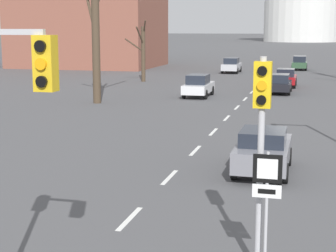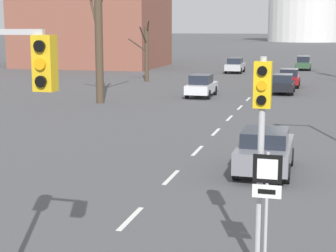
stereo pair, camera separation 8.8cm
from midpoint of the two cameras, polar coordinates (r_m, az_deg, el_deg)
lane_stripe_1 at (r=15.94m, az=-4.08°, el=-9.36°), size 0.16×2.00×0.01m
lane_stripe_2 at (r=20.06m, az=0.03°, el=-5.22°), size 0.16×2.00×0.01m
lane_stripe_3 at (r=24.31m, az=2.69°, el=-2.50°), size 0.16×2.00×0.01m
lane_stripe_4 at (r=28.64m, az=4.54°, el=-0.59°), size 0.16×2.00×0.01m
lane_stripe_5 at (r=33.02m, az=5.91°, el=0.81°), size 0.16×2.00×0.01m
lane_stripe_6 at (r=37.42m, az=6.95°, el=1.89°), size 0.16×2.00×0.01m
lane_stripe_7 at (r=41.85m, az=7.78°, el=2.74°), size 0.16×2.00×0.01m
lane_stripe_8 at (r=46.29m, az=8.45°, el=3.42°), size 0.16×2.00×0.01m
lane_stripe_9 at (r=50.74m, az=9.00°, el=3.99°), size 0.16×2.00×0.01m
lane_stripe_10 at (r=55.19m, az=9.46°, el=4.46°), size 0.16×2.00×0.01m
traffic_signal_near_right at (r=11.86m, az=9.26°, el=0.16°), size 0.36×0.34×4.70m
traffic_signal_centre_tall at (r=10.33m, az=-16.52°, el=3.12°), size 1.58×0.34×5.46m
route_sign_post at (r=11.85m, az=9.79°, el=-6.75°), size 0.60×0.08×2.78m
sedan_near_left at (r=50.80m, az=11.82°, el=4.83°), size 1.84×3.89×1.61m
sedan_near_right at (r=42.70m, az=3.04°, el=4.12°), size 1.82×4.36×1.71m
sedan_mid_centre at (r=45.84m, az=11.20°, el=4.25°), size 1.85×4.33×1.55m
sedan_far_left at (r=20.78m, az=9.53°, el=-2.43°), size 1.94×4.13×1.63m
sedan_far_right at (r=70.94m, az=13.18°, el=6.25°), size 1.83×3.99×1.71m
sedan_distant_centre at (r=65.26m, az=6.44°, el=6.16°), size 1.88×4.52×1.72m
bare_tree_left_near at (r=54.41m, az=-2.63°, el=7.52°), size 2.18×2.17×5.92m
bare_tree_left_far at (r=39.41m, az=-7.43°, el=9.73°), size 3.25×3.81×10.63m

